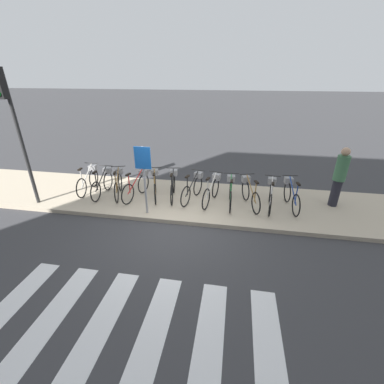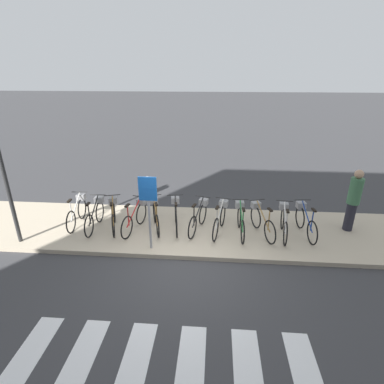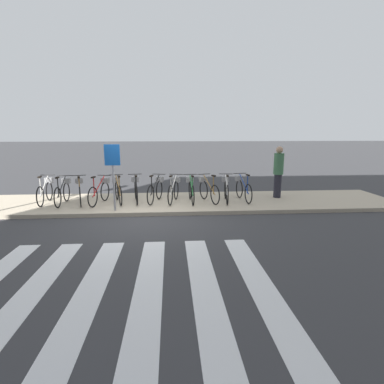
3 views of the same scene
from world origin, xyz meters
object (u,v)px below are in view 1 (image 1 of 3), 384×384
object	(u,v)px
parked_bicycle_10	(271,194)
parked_bicycle_11	(291,194)
parked_bicycle_0	(89,179)
parked_bicycle_7	(212,189)
parked_bicycle_4	(155,184)
pedestrian	(340,176)
parked_bicycle_2	(118,183)
parked_bicycle_9	(250,192)
parked_bicycle_8	(231,191)
parked_bicycle_5	(173,185)
parked_bicycle_6	(193,187)
sign_post	(144,169)
parked_bicycle_3	(137,185)
traffic_light	(10,112)
parked_bicycle_1	(103,182)

from	to	relation	value
parked_bicycle_10	parked_bicycle_11	size ratio (longest dim) A/B	1.00
parked_bicycle_0	parked_bicycle_7	size ratio (longest dim) A/B	1.02
parked_bicycle_4	pedestrian	world-z (taller)	pedestrian
parked_bicycle_2	parked_bicycle_9	bearing A→B (deg)	-0.01
parked_bicycle_4	parked_bicycle_8	xyz separation A→B (m)	(2.41, -0.13, 0.00)
parked_bicycle_5	parked_bicycle_6	world-z (taller)	same
parked_bicycle_8	parked_bicycle_9	size ratio (longest dim) A/B	1.04
pedestrian	parked_bicycle_11	bearing A→B (deg)	-166.38
parked_bicycle_4	parked_bicycle_8	bearing A→B (deg)	-3.07
parked_bicycle_10	sign_post	size ratio (longest dim) A/B	0.78
sign_post	parked_bicycle_2	bearing A→B (deg)	142.02
parked_bicycle_3	parked_bicycle_9	distance (m)	3.52
parked_bicycle_6	parked_bicycle_7	world-z (taller)	same
parked_bicycle_5	parked_bicycle_6	xyz separation A→B (m)	(0.67, -0.05, 0.00)
parked_bicycle_9	traffic_light	size ratio (longest dim) A/B	0.38
parked_bicycle_6	parked_bicycle_10	distance (m)	2.34
parked_bicycle_6	parked_bicycle_9	xyz separation A→B (m)	(1.73, -0.10, 0.00)
parked_bicycle_0	parked_bicycle_2	size ratio (longest dim) A/B	1.04
parked_bicycle_2	parked_bicycle_5	distance (m)	1.79
sign_post	parked_bicycle_5	bearing A→B (deg)	66.67
parked_bicycle_11	pedestrian	world-z (taller)	pedestrian
parked_bicycle_2	parked_bicycle_9	xyz separation A→B (m)	(4.18, -0.00, 0.00)
parked_bicycle_1	parked_bicycle_3	bearing A→B (deg)	-0.58
parked_bicycle_6	sign_post	bearing A→B (deg)	-136.64
parked_bicycle_5	parked_bicycle_11	xyz separation A→B (m)	(3.60, -0.07, 0.00)
parked_bicycle_1	parked_bicycle_4	distance (m)	1.73
parked_bicycle_0	parked_bicycle_9	xyz separation A→B (m)	(5.31, -0.15, 0.00)
parked_bicycle_4	pedestrian	bearing A→B (deg)	3.17
parked_bicycle_0	parked_bicycle_3	size ratio (longest dim) A/B	1.02
traffic_light	sign_post	size ratio (longest dim) A/B	1.96
parked_bicycle_6	pedestrian	distance (m)	4.30
parked_bicycle_7	parked_bicycle_10	distance (m)	1.74
parked_bicycle_3	parked_bicycle_10	world-z (taller)	same
parked_bicycle_4	parked_bicycle_9	distance (m)	2.98
parked_bicycle_3	parked_bicycle_5	xyz separation A→B (m)	(1.12, 0.18, 0.00)
parked_bicycle_6	sign_post	distance (m)	1.84
parked_bicycle_6	parked_bicycle_7	size ratio (longest dim) A/B	0.99
parked_bicycle_2	parked_bicycle_5	world-z (taller)	same
parked_bicycle_4	parked_bicycle_5	world-z (taller)	same
parked_bicycle_2	parked_bicycle_6	bearing A→B (deg)	2.27
parked_bicycle_4	parked_bicycle_5	distance (m)	0.58
parked_bicycle_11	parked_bicycle_5	bearing A→B (deg)	178.95
pedestrian	sign_post	distance (m)	5.61
parked_bicycle_1	parked_bicycle_7	world-z (taller)	same
parked_bicycle_2	parked_bicycle_3	distance (m)	0.66
parked_bicycle_8	traffic_light	world-z (taller)	traffic_light
parked_bicycle_1	sign_post	world-z (taller)	sign_post
parked_bicycle_1	parked_bicycle_6	world-z (taller)	same
parked_bicycle_2	pedestrian	size ratio (longest dim) A/B	0.82
parked_bicycle_7	parked_bicycle_9	world-z (taller)	same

